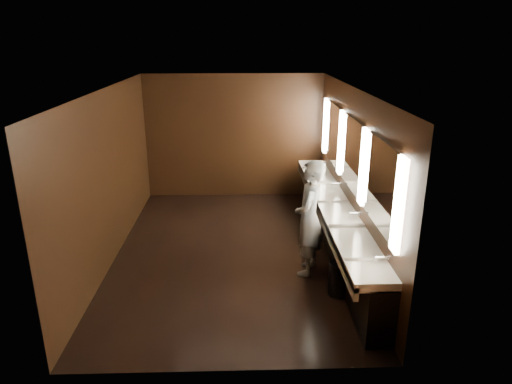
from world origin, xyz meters
TOP-DOWN VIEW (x-y plane):
  - floor at (0.00, 0.00)m, footprint 6.00×6.00m
  - ceiling at (0.00, 0.00)m, footprint 4.00×6.00m
  - wall_back at (0.00, 3.00)m, footprint 4.00×0.02m
  - wall_front at (0.00, -3.00)m, footprint 4.00×0.02m
  - wall_left at (-2.00, 0.00)m, footprint 0.02×6.00m
  - wall_right at (2.00, 0.00)m, footprint 0.02×6.00m
  - sink_counter at (1.79, 0.00)m, footprint 0.55×5.40m
  - mirror_band at (1.98, -0.00)m, footprint 0.06×5.03m
  - person at (1.21, -0.74)m, footprint 0.62×0.77m
  - trash_bin at (1.58, -1.42)m, footprint 0.35×0.35m

SIDE VIEW (x-z plane):
  - floor at x=0.00m, z-range 0.00..0.00m
  - trash_bin at x=1.58m, z-range 0.00..0.50m
  - sink_counter at x=1.79m, z-range -0.01..1.00m
  - person at x=1.21m, z-range 0.00..1.84m
  - wall_back at x=0.00m, z-range 0.00..2.80m
  - wall_front at x=0.00m, z-range 0.00..2.80m
  - wall_left at x=-2.00m, z-range 0.00..2.80m
  - wall_right at x=2.00m, z-range 0.00..2.80m
  - mirror_band at x=1.98m, z-range 1.17..2.32m
  - ceiling at x=0.00m, z-range 2.79..2.81m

